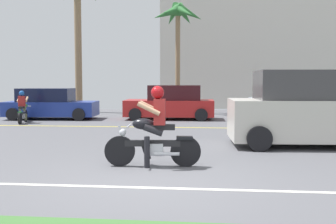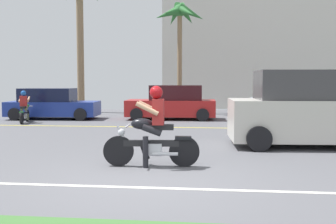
# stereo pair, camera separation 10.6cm
# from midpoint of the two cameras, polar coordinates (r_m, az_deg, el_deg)

# --- Properties ---
(ground) EXTENTS (56.00, 30.00, 0.04)m
(ground) POSITION_cam_midpoint_polar(r_m,az_deg,el_deg) (10.30, -0.16, -5.65)
(ground) COLOR #545459
(lane_line_near) EXTENTS (50.40, 0.12, 0.01)m
(lane_line_near) POSITION_cam_midpoint_polar(r_m,az_deg,el_deg) (6.96, -3.20, -10.35)
(lane_line_near) COLOR silver
(lane_line_near) RESTS_ON ground
(lane_line_far) EXTENTS (50.40, 0.12, 0.01)m
(lane_line_far) POSITION_cam_midpoint_polar(r_m,az_deg,el_deg) (15.63, 1.94, -2.14)
(lane_line_far) COLOR yellow
(lane_line_far) RESTS_ON ground
(motorcyclist) EXTENTS (1.99, 0.65, 1.66)m
(motorcyclist) POSITION_cam_midpoint_polar(r_m,az_deg,el_deg) (8.52, -2.37, -2.84)
(motorcyclist) COLOR black
(motorcyclist) RESTS_ON ground
(suv_nearby) EXTENTS (4.69, 2.30, 2.04)m
(suv_nearby) POSITION_cam_midpoint_polar(r_m,az_deg,el_deg) (11.84, 19.26, 0.31)
(suv_nearby) COLOR beige
(suv_nearby) RESTS_ON ground
(parked_car_0) EXTENTS (4.20, 2.10, 1.41)m
(parked_car_0) POSITION_cam_midpoint_polar(r_m,az_deg,el_deg) (19.85, -16.07, 0.99)
(parked_car_0) COLOR navy
(parked_car_0) RESTS_ON ground
(parked_car_1) EXTENTS (4.09, 2.04, 1.56)m
(parked_car_1) POSITION_cam_midpoint_polar(r_m,az_deg,el_deg) (18.95, 0.25, 1.19)
(parked_car_1) COLOR #AD1E1E
(parked_car_1) RESTS_ON ground
(parked_car_2) EXTENTS (4.16, 1.90, 1.64)m
(parked_car_2) POSITION_cam_midpoint_polar(r_m,az_deg,el_deg) (21.11, 16.80, 1.42)
(parked_car_2) COLOR #8C939E
(parked_car_2) RESTS_ON ground
(palm_tree_0) EXTENTS (2.79, 2.63, 5.99)m
(palm_tree_0) POSITION_cam_midpoint_polar(r_m,az_deg,el_deg) (22.74, 1.25, 12.63)
(palm_tree_0) COLOR #846B4C
(palm_tree_0) RESTS_ON ground
(motorcyclist_distant) EXTENTS (0.59, 1.59, 1.35)m
(motorcyclist_distant) POSITION_cam_midpoint_polar(r_m,az_deg,el_deg) (18.38, -19.54, 0.36)
(motorcyclist_distant) COLOR black
(motorcyclist_distant) RESTS_ON ground
(building_far) EXTENTS (16.10, 4.00, 8.78)m
(building_far) POSITION_cam_midpoint_polar(r_m,az_deg,el_deg) (28.62, 15.73, 9.44)
(building_far) COLOR beige
(building_far) RESTS_ON ground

